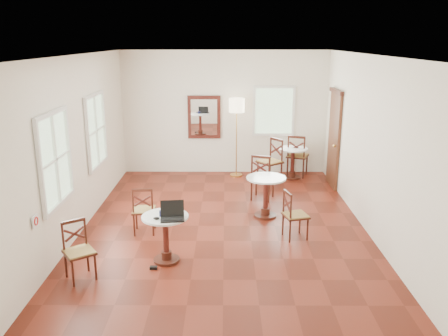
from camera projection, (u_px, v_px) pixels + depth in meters
name	position (u px, v px, depth m)	size (l,w,h in m)	color
ground	(224.00, 226.00, 8.30)	(7.00, 7.00, 0.00)	maroon
room_shell	(221.00, 120.00, 8.05)	(5.02, 7.02, 3.01)	white
cafe_table_near	(166.00, 233.00, 6.87)	(0.70, 0.70, 0.74)	#3F190F
cafe_table_mid	(266.00, 192.00, 8.61)	(0.74, 0.74, 0.78)	#3F190F
cafe_table_back	(293.00, 160.00, 11.02)	(0.70, 0.70, 0.74)	#3F190F
chair_near_a	(144.00, 210.00, 7.90)	(0.42, 0.42, 0.85)	#3F190F
chair_near_b	(79.00, 251.00, 6.39)	(0.54, 0.54, 0.84)	#3F190F
chair_mid_a	(262.00, 177.00, 9.56)	(0.58, 0.58, 0.98)	#3F190F
chair_mid_b	(294.00, 215.00, 7.70)	(0.47, 0.47, 0.83)	#3F190F
chair_back_a	(297.00, 156.00, 11.19)	(0.62, 0.62, 1.03)	#3F190F
chair_back_b	(271.00, 161.00, 10.67)	(0.67, 0.67, 1.03)	#3F190F
floor_lamp	(237.00, 111.00, 10.90)	(0.37, 0.37, 1.90)	#BF8C3F
laptop	(172.00, 214.00, 6.68)	(0.37, 0.32, 0.25)	black
mouse	(156.00, 218.00, 6.65)	(0.10, 0.06, 0.04)	black
navy_mug	(162.00, 213.00, 6.77)	(0.10, 0.07, 0.08)	#101235
water_glass	(166.00, 212.00, 6.80)	(0.06, 0.06, 0.10)	white
power_adapter	(154.00, 268.00, 6.74)	(0.11, 0.06, 0.04)	black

